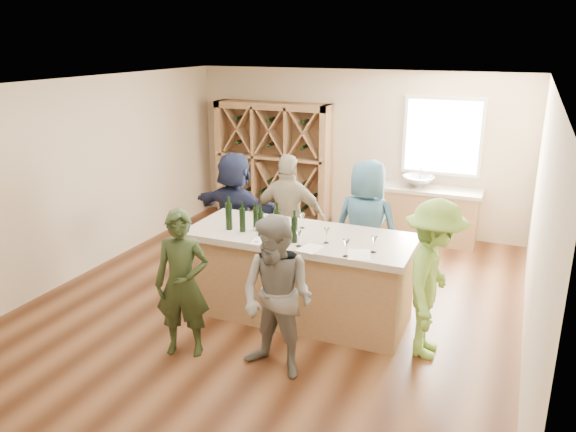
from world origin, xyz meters
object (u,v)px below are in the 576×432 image
at_px(wine_bottle_a, 229,216).
at_px(wine_bottle_e, 277,223).
at_px(wine_bottle_b, 242,220).
at_px(wine_bottle_c, 256,219).
at_px(person_server, 433,280).
at_px(wine_bottle_f, 294,230).
at_px(person_far_left, 236,212).
at_px(wine_bottle_d, 261,224).
at_px(sink, 418,182).
at_px(person_far_right, 366,228).
at_px(tasting_counter_base, 300,278).
at_px(person_near_left, 182,284).
at_px(person_far_mid, 289,219).
at_px(person_near_right, 277,298).
at_px(wine_rack, 273,162).

xyz_separation_m(wine_bottle_a, wine_bottle_e, (0.63, 0.02, -0.00)).
height_order(wine_bottle_b, wine_bottle_c, wine_bottle_b).
relative_size(person_server, wine_bottle_f, 5.82).
height_order(wine_bottle_e, person_far_left, person_far_left).
bearing_deg(wine_bottle_c, wine_bottle_d, -48.29).
distance_m(wine_bottle_e, person_server, 1.88).
bearing_deg(sink, wine_bottle_e, -105.81).
distance_m(wine_bottle_b, person_far_right, 1.71).
distance_m(tasting_counter_base, person_near_left, 1.56).
xyz_separation_m(wine_bottle_b, person_far_left, (-0.74, 1.20, -0.34)).
height_order(wine_bottle_c, wine_bottle_e, wine_bottle_e).
xyz_separation_m(tasting_counter_base, wine_bottle_e, (-0.22, -0.17, 0.74)).
xyz_separation_m(sink, person_far_right, (-0.23, -2.42, -0.10)).
xyz_separation_m(wine_bottle_a, person_near_left, (0.02, -1.09, -0.43)).
relative_size(sink, person_far_mid, 0.30).
relative_size(wine_bottle_a, wine_bottle_f, 1.11).
relative_size(wine_bottle_d, person_near_right, 0.17).
bearing_deg(wine_bottle_f, person_near_left, -131.99).
xyz_separation_m(sink, wine_bottle_e, (-1.00, -3.55, 0.23)).
bearing_deg(wine_bottle_a, person_near_left, -88.98).
distance_m(sink, person_near_right, 4.66).
bearing_deg(wine_bottle_c, person_near_right, -55.48).
distance_m(sink, wine_bottle_e, 3.70).
height_order(person_server, wine_bottle_f, person_server).
bearing_deg(person_near_left, wine_bottle_c, 58.07).
relative_size(wine_bottle_e, person_near_left, 0.20).
xyz_separation_m(sink, wine_bottle_b, (-1.45, -3.58, 0.21)).
relative_size(wine_rack, tasting_counter_base, 0.85).
bearing_deg(wine_bottle_b, wine_bottle_d, -11.42).
xyz_separation_m(wine_bottle_c, person_far_right, (1.09, 1.05, -0.30)).
bearing_deg(wine_rack, wine_bottle_c, -68.72).
distance_m(tasting_counter_base, person_far_left, 1.77).
height_order(person_server, person_far_mid, person_far_mid).
bearing_deg(tasting_counter_base, wine_rack, 119.05).
xyz_separation_m(person_server, person_far_mid, (-2.16, 1.22, 0.04)).
distance_m(sink, person_near_left, 4.94).
xyz_separation_m(sink, person_server, (0.83, -3.64, -0.14)).
distance_m(wine_rack, wine_bottle_a, 3.79).
height_order(person_far_mid, wine_bottle_f, person_far_mid).
height_order(tasting_counter_base, person_near_right, person_near_right).
height_order(sink, wine_bottle_f, wine_bottle_f).
height_order(wine_bottle_b, person_near_left, person_near_left).
bearing_deg(tasting_counter_base, person_near_left, -123.04).
relative_size(sink, wine_bottle_d, 1.85).
distance_m(person_far_left, wine_bottle_f, 1.98).
distance_m(wine_bottle_d, person_far_left, 1.65).
distance_m(person_near_right, person_far_left, 2.79).
bearing_deg(wine_bottle_a, sink, 65.33).
xyz_separation_m(wine_rack, wine_bottle_c, (1.38, -3.55, 0.12)).
bearing_deg(person_near_right, person_server, 46.27).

